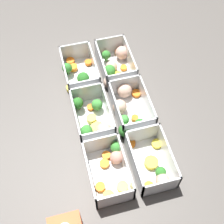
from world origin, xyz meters
The scene contains 7 objects.
ground_plane centered at (0.00, 0.00, 0.00)m, with size 4.00×4.00×0.00m, color #56514C.
container_near_left centered at (-0.19, -0.06, 0.02)m, with size 0.17×0.11×0.07m.
container_near_center centered at (0.00, -0.05, 0.03)m, with size 0.20×0.12×0.07m.
container_near_right centered at (0.18, -0.06, 0.03)m, with size 0.18×0.13×0.07m.
container_far_left centered at (-0.17, 0.05, 0.02)m, with size 0.17×0.11×0.07m.
container_far_center centered at (-0.01, 0.06, 0.03)m, with size 0.18×0.11×0.07m.
container_far_right centered at (0.18, 0.07, 0.03)m, with size 0.17×0.12×0.07m.
Camera 1 is at (-0.50, 0.13, 0.82)m, focal length 50.00 mm.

